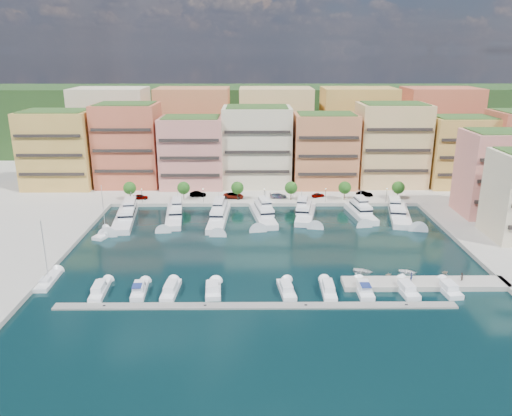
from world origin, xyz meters
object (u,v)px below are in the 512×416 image
object	(u,v)px
tender_1	(388,274)
cruiser_2	(171,290)
sailboat_2	(106,234)
tree_0	(130,188)
car_5	(364,194)
person_1	(461,277)
tree_1	(184,188)
tree_2	(237,188)
lamppost_3	(326,193)
tree_5	(398,188)
cruiser_3	(213,290)
cruiser_9	(448,289)
tree_3	(291,188)
lamppost_1	(203,193)
lamppost_2	(264,193)
tender_3	(445,272)
yacht_5	(360,211)
sailboat_0	(48,281)
yacht_6	(399,213)
cruiser_0	(100,291)
car_0	(140,197)
car_2	(233,196)
lamppost_0	(142,193)
car_3	(278,196)
yacht_4	(305,213)
cruiser_5	(286,290)
yacht_1	(174,214)
tender_0	(363,271)
car_4	(318,195)
cruiser_8	(406,289)
lamppost_4	(387,193)
car_1	(198,194)
cruiser_1	(140,290)
cruiser_7	(364,290)
yacht_0	(126,215)
tree_4	(345,188)
yacht_3	(263,213)

from	to	relation	value
tender_1	cruiser_2	bearing A→B (deg)	79.42
sailboat_2	tree_0	bearing A→B (deg)	90.34
car_5	person_1	bearing A→B (deg)	-177.41
cruiser_2	tree_1	bearing A→B (deg)	94.95
tree_2	lamppost_3	distance (m)	26.12
tree_5	cruiser_2	world-z (taller)	tree_5
cruiser_2	cruiser_3	world-z (taller)	same
cruiser_9	car_5	xyz separation A→B (m)	(-2.71, 61.42, 1.27)
tree_3	tree_1	bearing A→B (deg)	180.00
tree_2	lamppost_1	bearing A→B (deg)	-167.05
sailboat_2	car_5	distance (m)	77.00
lamppost_2	tender_3	world-z (taller)	lamppost_2
yacht_5	tree_2	bearing A→B (deg)	160.57
sailboat_0	yacht_6	bearing A→B (deg)	26.41
cruiser_2	cruiser_0	bearing A→B (deg)	-179.97
lamppost_3	yacht_6	bearing A→B (deg)	-31.10
car_0	car_2	xyz separation A→B (m)	(27.94, 0.78, 0.09)
lamppost_0	car_3	distance (m)	40.61
lamppost_1	cruiser_3	xyz separation A→B (m)	(7.03, -55.78, -3.28)
yacht_4	car_2	distance (m)	24.99
yacht_6	cruiser_5	size ratio (longest dim) A/B	2.45
yacht_1	yacht_6	world-z (taller)	same
tender_0	cruiser_0	bearing A→B (deg)	120.91
sailboat_2	car_2	size ratio (longest dim) A/B	2.14
cruiser_9	sailboat_2	world-z (taller)	sailboat_2
sailboat_2	car_4	xyz separation A→B (m)	(56.36, 30.11, 1.36)
cruiser_8	tender_3	world-z (taller)	cruiser_8
yacht_1	car_4	xyz separation A→B (m)	(41.35, 16.71, 0.59)
yacht_4	yacht_1	bearing A→B (deg)	-178.21
lamppost_4	car_1	size ratio (longest dim) A/B	0.85
tree_2	tender_1	size ratio (longest dim) A/B	4.09
sailboat_0	car_5	distance (m)	93.98
lamppost_2	sailboat_2	distance (m)	47.16
tree_3	cruiser_8	bearing A→B (deg)	-73.21
tree_1	tree_3	bearing A→B (deg)	0.00
lamppost_3	yacht_1	world-z (taller)	yacht_1
lamppost_3	cruiser_1	bearing A→B (deg)	-127.52
lamppost_1	car_2	world-z (taller)	lamppost_1
cruiser_7	car_0	size ratio (longest dim) A/B	1.77
tree_2	car_3	distance (m)	12.85
car_0	car_3	distance (m)	41.55
lamppost_4	car_3	xyz separation A→B (m)	(-31.67, 4.32, -2.09)
sailboat_2	car_3	xyz separation A→B (m)	(44.17, 29.31, 1.42)
car_4	yacht_0	bearing A→B (deg)	83.96
lamppost_3	tree_3	bearing A→B (deg)	167.05
tender_3	car_3	xyz separation A→B (m)	(-31.62, 52.04, 1.38)
tree_2	tender_0	distance (m)	56.60
tree_4	yacht_3	xyz separation A→B (m)	(-24.68, -13.63, -3.53)
yacht_1	cruiser_2	xyz separation A→B (m)	(5.87, -44.20, -0.54)
lamppost_1	tender_3	distance (m)	72.11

